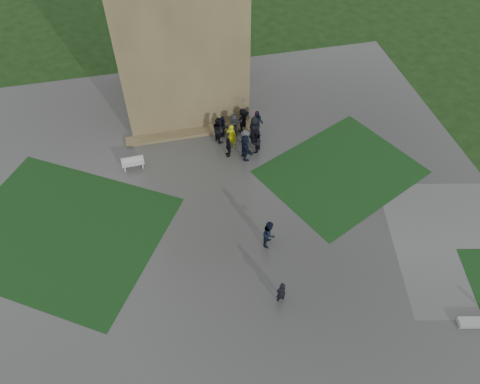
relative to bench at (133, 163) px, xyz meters
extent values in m
plane|color=black|center=(4.15, -8.23, -0.43)|extent=(120.00, 120.00, 0.00)
cube|color=#383835|center=(4.15, -6.23, -0.42)|extent=(34.00, 34.00, 0.02)
cube|color=black|center=(-4.35, -4.23, -0.41)|extent=(14.10, 13.46, 0.01)
cube|color=black|center=(12.65, -3.23, -0.41)|extent=(11.12, 10.15, 0.01)
cube|color=brown|center=(4.15, 2.37, -0.30)|extent=(9.00, 0.80, 0.22)
cube|color=#BABBB6|center=(0.00, -0.06, -0.01)|extent=(1.40, 0.47, 0.06)
cube|color=#BABBB6|center=(-0.55, -0.08, -0.22)|extent=(0.09, 0.37, 0.39)
cube|color=#BABBB6|center=(0.56, -0.04, -0.22)|extent=(0.09, 0.37, 0.39)
cube|color=#BABBB6|center=(-0.01, 0.14, 0.21)|extent=(1.39, 0.10, 0.37)
imported|color=black|center=(8.02, 0.80, 0.55)|extent=(1.05, 1.14, 1.92)
imported|color=black|center=(8.40, 1.56, 0.46)|extent=(0.98, 0.86, 1.75)
imported|color=black|center=(7.52, 2.02, 0.48)|extent=(1.65, 1.53, 1.79)
imported|color=#45444A|center=(6.83, 1.60, 0.48)|extent=(1.76, 1.14, 1.78)
imported|color=black|center=(6.11, 1.80, 0.38)|extent=(0.66, 1.00, 1.59)
imported|color=black|center=(5.74, 1.40, 0.51)|extent=(0.83, 1.03, 1.84)
imported|color=#C4C60B|center=(6.45, 0.63, 0.47)|extent=(0.77, 0.67, 1.77)
imported|color=black|center=(6.07, -0.19, 0.32)|extent=(0.57, 0.90, 1.46)
imported|color=black|center=(7.07, -0.69, 0.52)|extent=(0.72, 1.76, 1.86)
imported|color=#45444A|center=(7.25, 0.10, 0.39)|extent=(1.14, 1.06, 1.60)
imported|color=black|center=(7.85, -0.21, 0.45)|extent=(0.90, 0.96, 1.73)
imported|color=#F06382|center=(8.02, 0.80, 1.68)|extent=(0.87, 0.87, 0.80)
imported|color=#423086|center=(7.52, 2.02, 1.78)|extent=(1.00, 1.00, 0.91)
imported|color=black|center=(6.83, -7.49, 0.47)|extent=(0.87, 0.99, 1.76)
imported|color=black|center=(6.47, -11.00, 0.33)|extent=(0.62, 0.49, 1.49)
camera|label=1|loc=(1.98, -21.86, 20.60)|focal=35.00mm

